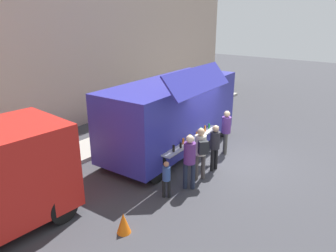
{
  "coord_description": "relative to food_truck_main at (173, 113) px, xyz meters",
  "views": [
    {
      "loc": [
        -10.09,
        -4.63,
        5.17
      ],
      "look_at": [
        -1.31,
        1.95,
        1.3
      ],
      "focal_mm": 33.89,
      "sensor_mm": 36.0,
      "label": 1
    }
  ],
  "objects": [
    {
      "name": "customer_rear_waiting",
      "position": [
        -2.19,
        -2.23,
        -0.46
      ],
      "size": [
        0.37,
        0.37,
        1.79
      ],
      "rotation": [
        0.0,
        0.0,
        0.61
      ],
      "color": "#1D253A",
      "rests_on": "ground"
    },
    {
      "name": "trash_bin",
      "position": [
        3.52,
        2.32,
        -1.02
      ],
      "size": [
        0.6,
        0.6,
        1.02
      ],
      "primitive_type": "cylinder",
      "color": "#2B6639",
      "rests_on": "ground"
    },
    {
      "name": "curb_strip",
      "position": [
        -4.0,
        2.62,
        -1.45
      ],
      "size": [
        28.0,
        1.6,
        0.15
      ],
      "primitive_type": "cube",
      "color": "#9E998E",
      "rests_on": "ground"
    },
    {
      "name": "child_near_queue",
      "position": [
        -3.02,
        -1.98,
        -0.83
      ],
      "size": [
        0.24,
        0.24,
        1.17
      ],
      "rotation": [
        0.0,
        0.0,
        0.59
      ],
      "color": "black",
      "rests_on": "ground"
    },
    {
      "name": "customer_extra_browsing",
      "position": [
        0.94,
        -1.88,
        -0.5
      ],
      "size": [
        0.35,
        0.35,
        1.73
      ],
      "rotation": [
        0.0,
        0.0,
        2.14
      ],
      "color": "#4B4843",
      "rests_on": "ground"
    },
    {
      "name": "food_truck_main",
      "position": [
        0.0,
        0.0,
        0.0
      ],
      "size": [
        6.56,
        3.25,
        3.49
      ],
      "rotation": [
        0.0,
        0.0,
        0.05
      ],
      "color": "#2D2E9A",
      "rests_on": "ground"
    },
    {
      "name": "ground_plane",
      "position": [
        0.5,
        -2.33,
        -1.53
      ],
      "size": [
        60.0,
        60.0,
        0.0
      ],
      "primitive_type": "plane",
      "color": "#38383D"
    },
    {
      "name": "traffic_cone_orange",
      "position": [
        -4.95,
        -2.11,
        -1.25
      ],
      "size": [
        0.36,
        0.36,
        0.55
      ],
      "primitive_type": "cone",
      "color": "orange",
      "rests_on": "ground"
    },
    {
      "name": "customer_front_ordering",
      "position": [
        -0.59,
        -2.23,
        -0.54
      ],
      "size": [
        0.34,
        0.34,
        1.65
      ],
      "rotation": [
        0.0,
        0.0,
        1.43
      ],
      "color": "black",
      "rests_on": "ground"
    },
    {
      "name": "customer_mid_with_backpack",
      "position": [
        -1.47,
        -2.2,
        -0.44
      ],
      "size": [
        0.54,
        0.56,
        1.78
      ],
      "rotation": [
        0.0,
        0.0,
        0.85
      ],
      "color": "#4B4543",
      "rests_on": "ground"
    }
  ]
}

